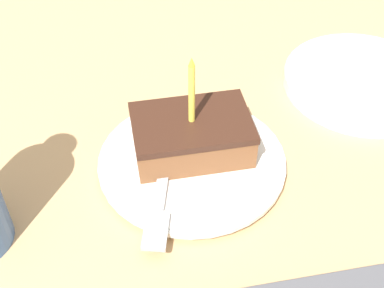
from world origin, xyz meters
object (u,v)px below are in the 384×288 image
object	(u,v)px
plate	(192,162)
fork	(162,193)
side_plate	(362,81)
cake_slice	(192,135)

from	to	relation	value
plate	fork	xyz separation A→B (m)	(-0.05, 0.04, 0.01)
plate	side_plate	distance (m)	0.28
plate	side_plate	bearing A→B (deg)	-67.17
plate	cake_slice	xyz separation A→B (m)	(0.01, -0.00, 0.03)
plate	cake_slice	distance (m)	0.03
cake_slice	side_plate	world-z (taller)	cake_slice
fork	side_plate	xyz separation A→B (m)	(0.15, -0.30, -0.01)
side_plate	plate	bearing A→B (deg)	112.83
fork	cake_slice	bearing A→B (deg)	-35.71
fork	plate	bearing A→B (deg)	-41.62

